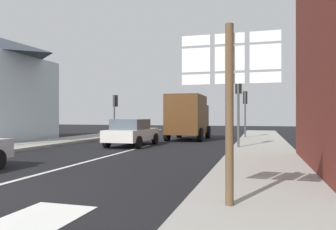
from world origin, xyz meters
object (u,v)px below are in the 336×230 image
object	(u,v)px
sedan_far	(132,132)
delivery_truck	(188,116)
traffic_light_far_right	(245,104)
traffic_light_near_right	(238,94)
route_sign_post	(229,95)
traffic_light_far_left	(115,106)

from	to	relation	value
sedan_far	delivery_truck	size ratio (longest dim) A/B	0.84
traffic_light_far_right	traffic_light_near_right	xyz separation A→B (m)	(0.00, -7.58, 0.17)
route_sign_post	traffic_light_near_right	world-z (taller)	traffic_light_near_right
sedan_far	traffic_light_near_right	world-z (taller)	traffic_light_near_right
route_sign_post	traffic_light_near_right	distance (m)	10.67
route_sign_post	traffic_light_far_left	bearing A→B (deg)	120.49
delivery_truck	route_sign_post	bearing A→B (deg)	-75.32
sedan_far	delivery_truck	distance (m)	5.76
delivery_truck	route_sign_post	world-z (taller)	route_sign_post
route_sign_post	traffic_light_far_right	world-z (taller)	traffic_light_far_right
sedan_far	traffic_light_near_right	xyz separation A→B (m)	(5.75, -0.35, 1.94)
delivery_truck	traffic_light_far_left	bearing A→B (deg)	167.09
sedan_far	route_sign_post	world-z (taller)	route_sign_post
traffic_light_far_left	traffic_light_near_right	bearing A→B (deg)	-35.54
traffic_light_far_left	traffic_light_near_right	xyz separation A→B (m)	(9.93, -7.09, 0.27)
traffic_light_far_left	sedan_far	bearing A→B (deg)	-58.22
sedan_far	delivery_truck	bearing A→B (deg)	69.52
sedan_far	traffic_light_far_right	size ratio (longest dim) A/B	1.23
delivery_truck	route_sign_post	size ratio (longest dim) A/B	1.57
traffic_light_far_left	route_sign_post	bearing A→B (deg)	-59.51
traffic_light_far_right	traffic_light_far_left	size ratio (longest dim) A/B	1.04
delivery_truck	traffic_light_near_right	xyz separation A→B (m)	(3.76, -5.68, 1.05)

